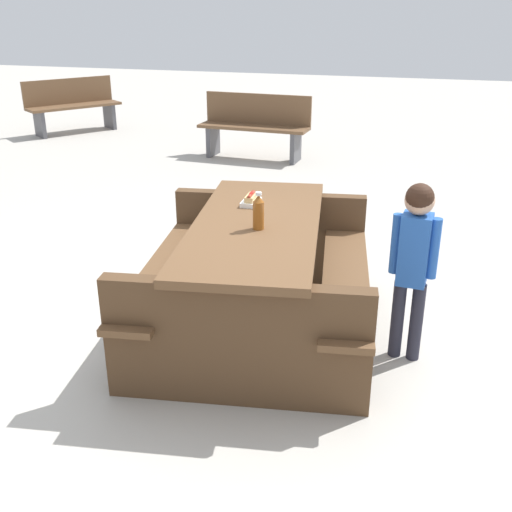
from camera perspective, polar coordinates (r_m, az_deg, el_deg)
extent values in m
plane|color=#B7B2A8|center=(4.03, 0.00, -6.91)|extent=(30.00, 30.00, 0.00)
cube|color=brown|center=(3.72, 0.00, 2.84)|extent=(1.90, 1.03, 0.05)
cube|color=brown|center=(3.94, -8.11, -0.86)|extent=(1.82, 0.56, 0.04)
cube|color=brown|center=(3.80, 8.39, -1.75)|extent=(1.82, 0.56, 0.04)
cube|color=#4D3520|center=(4.58, 1.28, 1.72)|extent=(0.32, 1.40, 0.70)
cube|color=#4D3520|center=(3.18, -1.86, -8.31)|extent=(0.32, 1.40, 0.70)
cylinder|color=brown|center=(3.57, 0.23, 3.83)|extent=(0.07, 0.07, 0.17)
cone|color=brown|center=(3.54, 0.23, 5.42)|extent=(0.06, 0.06, 0.04)
cylinder|color=silver|center=(3.53, 0.24, 5.87)|extent=(0.04, 0.04, 0.02)
cube|color=white|center=(4.04, -0.47, 5.06)|extent=(0.19, 0.12, 0.03)
cube|color=#D8B272|center=(4.03, -0.47, 5.50)|extent=(0.15, 0.06, 0.04)
cylinder|color=maroon|center=(4.02, -0.47, 5.75)|extent=(0.14, 0.04, 0.03)
ellipsoid|color=maroon|center=(4.02, -0.47, 5.91)|extent=(0.07, 0.03, 0.01)
cylinder|color=#262633|center=(3.73, 13.13, -5.77)|extent=(0.08, 0.08, 0.49)
cylinder|color=#262633|center=(3.73, 14.79, -6.01)|extent=(0.08, 0.08, 0.49)
cube|color=#2659B2|center=(3.54, 14.64, 0.59)|extent=(0.17, 0.18, 0.42)
cylinder|color=#2659B2|center=(3.54, 13.02, 1.13)|extent=(0.06, 0.06, 0.35)
cylinder|color=#2659B2|center=(3.53, 16.34, 0.67)|extent=(0.06, 0.06, 0.35)
sphere|color=tan|center=(3.45, 15.12, 5.06)|extent=(0.16, 0.16, 0.16)
sphere|color=#331E14|center=(3.43, 15.13, 5.33)|extent=(0.16, 0.16, 0.16)
cube|color=brown|center=(8.38, -0.24, 11.99)|extent=(0.48, 1.52, 0.04)
cube|color=brown|center=(8.51, 0.18, 13.66)|extent=(0.12, 1.50, 0.40)
cube|color=#4C4C51|center=(8.64, -4.05, 10.74)|extent=(0.36, 0.08, 0.41)
cube|color=#4C4C51|center=(8.25, 3.75, 10.17)|extent=(0.36, 0.08, 0.41)
cube|color=brown|center=(10.58, -16.68, 13.32)|extent=(1.46, 1.18, 0.04)
cube|color=brown|center=(10.71, -17.20, 14.57)|extent=(1.25, 0.89, 0.40)
cube|color=#4C4C51|center=(10.41, -19.62, 11.56)|extent=(0.25, 0.33, 0.41)
cube|color=#4C4C51|center=(10.85, -13.58, 12.64)|extent=(0.25, 0.33, 0.41)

